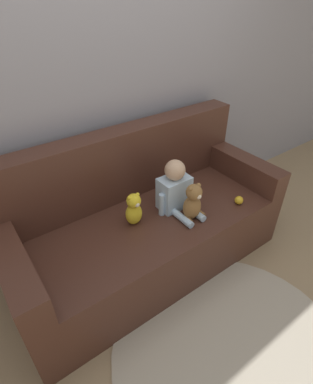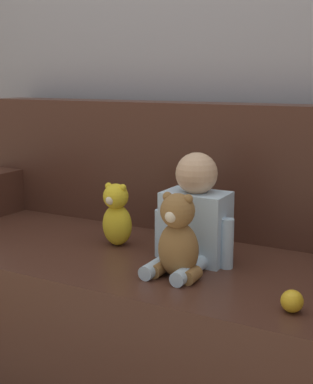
{
  "view_description": "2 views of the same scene",
  "coord_description": "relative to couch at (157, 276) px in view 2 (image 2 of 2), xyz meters",
  "views": [
    {
      "loc": [
        -0.92,
        -1.34,
        1.8
      ],
      "look_at": [
        -0.02,
        -0.11,
        0.74
      ],
      "focal_mm": 28.0,
      "sensor_mm": 36.0,
      "label": 1
    },
    {
      "loc": [
        0.93,
        -1.64,
        1.09
      ],
      "look_at": [
        0.06,
        -0.04,
        0.7
      ],
      "focal_mm": 50.0,
      "sensor_mm": 36.0,
      "label": 2
    }
  ],
  "objects": [
    {
      "name": "toy_ball",
      "position": [
        0.61,
        -0.34,
        0.16
      ],
      "size": [
        0.06,
        0.06,
        0.06
      ],
      "color": "gold",
      "rests_on": "couch"
    },
    {
      "name": "ground_plane",
      "position": [
        0.0,
        -0.06,
        -0.34
      ],
      "size": [
        12.0,
        12.0,
        0.0
      ],
      "primitive_type": "plane",
      "color": "#9E8460"
    },
    {
      "name": "teddy_bear_brown",
      "position": [
        0.22,
        -0.26,
        0.25
      ],
      "size": [
        0.16,
        0.13,
        0.27
      ],
      "color": "olive",
      "rests_on": "couch"
    },
    {
      "name": "wall_back",
      "position": [
        0.0,
        0.44,
        0.96
      ],
      "size": [
        8.0,
        0.05,
        2.6
      ],
      "color": "#93939E",
      "rests_on": "ground_plane"
    },
    {
      "name": "couch",
      "position": [
        0.0,
        0.0,
        0.0
      ],
      "size": [
        1.96,
        0.84,
        0.99
      ],
      "color": "#47281E",
      "rests_on": "ground_plane"
    },
    {
      "name": "person_baby",
      "position": [
        0.2,
        -0.1,
        0.28
      ],
      "size": [
        0.29,
        0.33,
        0.38
      ],
      "color": "silver",
      "rests_on": "couch"
    },
    {
      "name": "plush_toy_side",
      "position": [
        -0.13,
        -0.07,
        0.24
      ],
      "size": [
        0.12,
        0.11,
        0.24
      ],
      "color": "yellow",
      "rests_on": "couch"
    }
  ]
}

